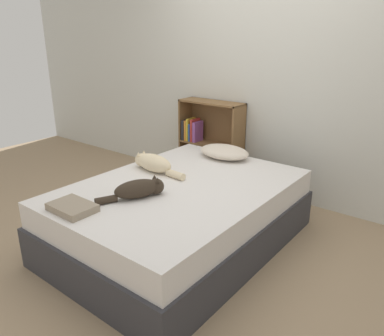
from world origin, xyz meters
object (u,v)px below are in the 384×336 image
(bed, at_px, (181,215))
(bookshelf, at_px, (210,141))
(cat_dark, at_px, (140,189))
(pillow, at_px, (224,152))
(cat_light, at_px, (153,163))

(bed, height_order, bookshelf, bookshelf)
(bed, relative_size, cat_dark, 4.16)
(pillow, xyz_separation_m, cat_light, (-0.28, -0.70, 0.01))
(pillow, bearing_deg, cat_light, -111.81)
(bookshelf, bearing_deg, cat_light, -78.63)
(pillow, relative_size, bookshelf, 0.52)
(cat_light, relative_size, cat_dark, 1.19)
(bed, distance_m, bookshelf, 1.46)
(pillow, relative_size, cat_dark, 1.04)
(bed, distance_m, pillow, 0.88)
(cat_light, height_order, cat_dark, cat_light)
(cat_light, bearing_deg, pillow, -107.98)
(cat_dark, bearing_deg, bookshelf, 43.89)
(cat_light, distance_m, bookshelf, 1.22)
(pillow, height_order, cat_light, cat_light)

